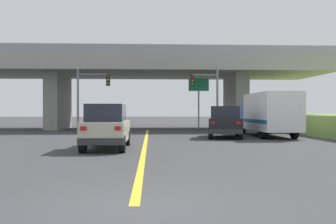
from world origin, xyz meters
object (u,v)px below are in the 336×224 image
traffic_signal_farside (89,91)px  highway_sign (199,89)px  suv_lead (107,127)px  traffic_signal_nearside (208,91)px  box_truck (268,113)px  suv_crossing (225,122)px

traffic_signal_farside → highway_sign: traffic_signal_farside is taller
suv_lead → traffic_signal_nearside: traffic_signal_nearside is taller
highway_sign → traffic_signal_nearside: bearing=-83.6°
suv_lead → box_truck: 12.65m
box_truck → traffic_signal_nearside: 6.68m
suv_lead → traffic_signal_farside: (-3.18, 14.26, 2.42)m
traffic_signal_nearside → highway_sign: traffic_signal_nearside is taller
box_truck → traffic_signal_farside: traffic_signal_farside is taller
traffic_signal_farside → highway_sign: 9.84m
suv_lead → traffic_signal_farside: size_ratio=0.82×
suv_lead → traffic_signal_nearside: 15.23m
suv_lead → box_truck: (9.89, 7.87, 0.54)m
suv_lead → suv_crossing: bearing=45.5°
suv_crossing → highway_sign: 10.24m
traffic_signal_nearside → highway_sign: size_ratio=1.08×
box_truck → traffic_signal_nearside: size_ratio=1.41×
traffic_signal_farside → suv_lead: bearing=-77.4°
suv_crossing → highway_sign: (-0.41, 9.88, 2.68)m
suv_lead → traffic_signal_nearside: size_ratio=0.83×
traffic_signal_nearside → highway_sign: bearing=96.4°
traffic_signal_nearside → traffic_signal_farside: size_ratio=0.99×
traffic_signal_nearside → traffic_signal_farside: (-9.89, 0.79, 0.08)m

